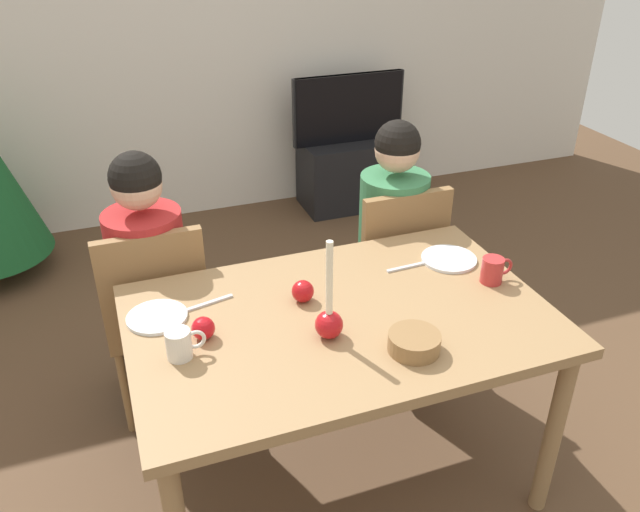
{
  "coord_description": "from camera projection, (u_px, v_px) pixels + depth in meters",
  "views": [
    {
      "loc": [
        -0.67,
        -1.63,
        1.97
      ],
      "look_at": [
        0.0,
        0.2,
        0.87
      ],
      "focal_mm": 35.98,
      "sensor_mm": 36.0,
      "label": 1
    }
  ],
  "objects": [
    {
      "name": "ground_plane",
      "position": [
        338.0,
        473.0,
        2.51
      ],
      "size": [
        7.68,
        7.68,
        0.0
      ],
      "primitive_type": "plane",
      "color": "brown"
    },
    {
      "name": "fork_right",
      "position": [
        408.0,
        267.0,
        2.41
      ],
      "size": [
        0.18,
        0.02,
        0.01
      ],
      "primitive_type": "cube",
      "rotation": [
        0.0,
        0.0,
        0.05
      ],
      "color": "silver",
      "rests_on": "dining_table"
    },
    {
      "name": "candle_centerpiece",
      "position": [
        329.0,
        318.0,
        2.0
      ],
      "size": [
        0.09,
        0.09,
        0.34
      ],
      "color": "red",
      "rests_on": "dining_table"
    },
    {
      "name": "back_wall",
      "position": [
        188.0,
        18.0,
        3.99
      ],
      "size": [
        6.4,
        0.1,
        2.6
      ],
      "primitive_type": "cube",
      "color": "silver",
      "rests_on": "ground"
    },
    {
      "name": "plate_left",
      "position": [
        157.0,
        317.0,
        2.12
      ],
      "size": [
        0.2,
        0.2,
        0.01
      ],
      "primitive_type": "cylinder",
      "color": "silver",
      "rests_on": "dining_table"
    },
    {
      "name": "chair_left",
      "position": [
        156.0,
        310.0,
        2.58
      ],
      "size": [
        0.4,
        0.4,
        0.9
      ],
      "color": "olive",
      "rests_on": "ground"
    },
    {
      "name": "fork_left",
      "position": [
        209.0,
        303.0,
        2.19
      ],
      "size": [
        0.18,
        0.05,
        0.01
      ],
      "primitive_type": "cube",
      "rotation": [
        0.0,
        0.0,
        0.23
      ],
      "color": "silver",
      "rests_on": "dining_table"
    },
    {
      "name": "tv_stand",
      "position": [
        347.0,
        173.0,
        4.56
      ],
      "size": [
        0.64,
        0.4,
        0.48
      ],
      "primitive_type": "cube",
      "color": "black",
      "rests_on": "ground"
    },
    {
      "name": "person_left_child",
      "position": [
        153.0,
        294.0,
        2.58
      ],
      "size": [
        0.3,
        0.3,
        1.17
      ],
      "color": "#33384C",
      "rests_on": "ground"
    },
    {
      "name": "dining_table",
      "position": [
        340.0,
        335.0,
        2.18
      ],
      "size": [
        1.4,
        0.9,
        0.75
      ],
      "color": "#99754C",
      "rests_on": "ground"
    },
    {
      "name": "person_right_child",
      "position": [
        391.0,
        250.0,
        2.9
      ],
      "size": [
        0.3,
        0.3,
        1.17
      ],
      "color": "#33384C",
      "rests_on": "ground"
    },
    {
      "name": "apple_by_left_plate",
      "position": [
        303.0,
        291.0,
        2.19
      ],
      "size": [
        0.08,
        0.08,
        0.08
      ],
      "primitive_type": "sphere",
      "color": "#B51317",
      "rests_on": "dining_table"
    },
    {
      "name": "plate_right",
      "position": [
        449.0,
        259.0,
        2.45
      ],
      "size": [
        0.21,
        0.21,
        0.01
      ],
      "primitive_type": "cylinder",
      "color": "silver",
      "rests_on": "dining_table"
    },
    {
      "name": "apple_near_candle",
      "position": [
        203.0,
        328.0,
        2.01
      ],
      "size": [
        0.07,
        0.07,
        0.07
      ],
      "primitive_type": "sphere",
      "color": "red",
      "rests_on": "dining_table"
    },
    {
      "name": "chair_right",
      "position": [
        393.0,
        264.0,
        2.9
      ],
      "size": [
        0.4,
        0.4,
        0.9
      ],
      "color": "olive",
      "rests_on": "ground"
    },
    {
      "name": "mug_left",
      "position": [
        180.0,
        344.0,
        1.92
      ],
      "size": [
        0.12,
        0.08,
        0.09
      ],
      "color": "silver",
      "rests_on": "dining_table"
    },
    {
      "name": "bowl_walnuts",
      "position": [
        414.0,
        342.0,
        1.96
      ],
      "size": [
        0.16,
        0.16,
        0.06
      ],
      "primitive_type": "cylinder",
      "color": "olive",
      "rests_on": "dining_table"
    },
    {
      "name": "tv",
      "position": [
        349.0,
        108.0,
        4.33
      ],
      "size": [
        0.79,
        0.05,
        0.46
      ],
      "color": "black",
      "rests_on": "tv_stand"
    },
    {
      "name": "mug_right",
      "position": [
        493.0,
        270.0,
        2.3
      ],
      "size": [
        0.12,
        0.08,
        0.1
      ],
      "color": "#B72D2D",
      "rests_on": "dining_table"
    }
  ]
}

